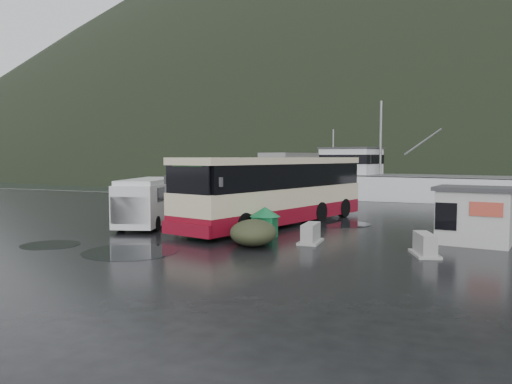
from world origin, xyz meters
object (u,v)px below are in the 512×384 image
at_px(dome_tent, 253,245).
at_px(fishing_trawler, 411,196).
at_px(white_van, 150,226).
at_px(waste_bin_right, 265,238).
at_px(waste_bin_left, 202,235).
at_px(jersey_barrier_a, 311,243).
at_px(ticket_kiosk, 474,244).
at_px(jersey_barrier_b, 425,255).
at_px(coach_bus, 277,224).

bearing_deg(dome_tent, fishing_trawler, 84.59).
distance_m(white_van, fishing_trawler, 28.34).
relative_size(waste_bin_right, dome_tent, 0.52).
xyz_separation_m(waste_bin_left, jersey_barrier_a, (5.18, -0.06, 0.00)).
bearing_deg(waste_bin_right, ticket_kiosk, 12.69).
distance_m(white_van, dome_tent, 7.82).
bearing_deg(dome_tent, waste_bin_left, 154.75).
height_order(dome_tent, jersey_barrier_b, dome_tent).
distance_m(coach_bus, dome_tent, 6.42).
distance_m(waste_bin_left, dome_tent, 3.58).
height_order(waste_bin_right, jersey_barrier_b, waste_bin_right).
relative_size(white_van, jersey_barrier_b, 3.65).
bearing_deg(white_van, coach_bus, 11.10).
height_order(white_van, dome_tent, white_van).
xyz_separation_m(dome_tent, jersey_barrier_b, (6.53, 0.58, 0.00)).
xyz_separation_m(waste_bin_right, dome_tent, (0.31, -1.97, 0.00)).
bearing_deg(coach_bus, waste_bin_left, -97.08).
bearing_deg(jersey_barrier_a, waste_bin_left, 179.33).
xyz_separation_m(white_van, jersey_barrier_b, (13.74, -2.44, 0.00)).
height_order(waste_bin_left, waste_bin_right, waste_bin_left).
relative_size(dome_tent, fishing_trawler, 0.10).
relative_size(white_van, dome_tent, 2.23).
bearing_deg(waste_bin_left, jersey_barrier_b, -5.52).
bearing_deg(jersey_barrier_b, fishing_trawler, 97.34).
relative_size(coach_bus, jersey_barrier_b, 8.32).
height_order(waste_bin_left, jersey_barrier_b, waste_bin_left).
distance_m(ticket_kiosk, fishing_trawler, 26.21).
bearing_deg(white_van, jersey_barrier_b, -28.12).
distance_m(jersey_barrier_b, fishing_trawler, 29.19).
height_order(dome_tent, fishing_trawler, fishing_trawler).
relative_size(waste_bin_left, jersey_barrier_b, 0.89).
bearing_deg(coach_bus, jersey_barrier_b, -21.55).
xyz_separation_m(waste_bin_right, fishing_trawler, (3.11, 27.57, 0.00)).
height_order(coach_bus, dome_tent, coach_bus).
xyz_separation_m(jersey_barrier_b, fishing_trawler, (-3.73, 28.95, 0.00)).
bearing_deg(jersey_barrier_a, coach_bus, 124.86).
bearing_deg(fishing_trawler, waste_bin_right, -85.73).
bearing_deg(jersey_barrier_a, ticket_kiosk, 21.24).
relative_size(waste_bin_left, dome_tent, 0.54).
bearing_deg(white_van, waste_bin_right, -26.75).
height_order(jersey_barrier_a, jersey_barrier_b, jersey_barrier_a).
height_order(waste_bin_right, jersey_barrier_a, waste_bin_right).
distance_m(waste_bin_right, dome_tent, 1.99).
height_order(white_van, jersey_barrier_a, white_van).
distance_m(waste_bin_right, ticket_kiosk, 8.68).
height_order(coach_bus, white_van, coach_bus).
relative_size(coach_bus, fishing_trawler, 0.53).
height_order(jersey_barrier_b, fishing_trawler, fishing_trawler).
distance_m(waste_bin_left, waste_bin_right, 2.95).
bearing_deg(white_van, waste_bin_left, -38.71).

